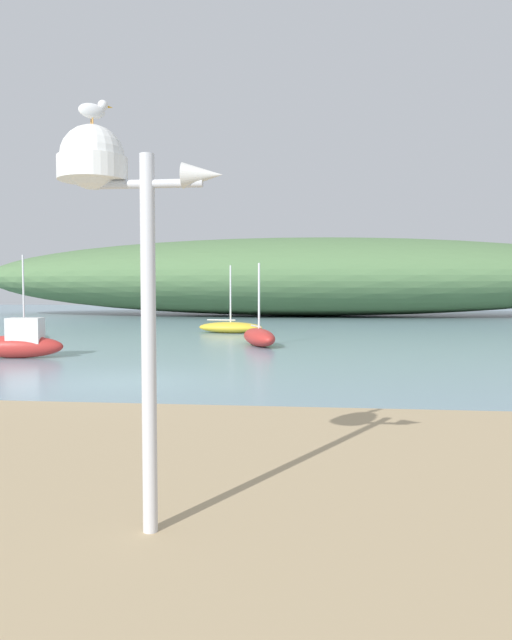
% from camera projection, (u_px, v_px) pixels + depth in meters
% --- Properties ---
extents(ground_plane, '(120.00, 120.00, 0.00)m').
position_uv_depth(ground_plane, '(123.00, 382.00, 13.92)').
color(ground_plane, '#7A99A8').
extents(distant_hill, '(51.95, 13.98, 6.06)m').
position_uv_depth(distant_hill, '(303.00, 277.00, 46.89)').
color(distant_hill, '#517547').
rests_on(distant_hill, ground).
extents(mast_structure, '(1.33, 0.55, 3.28)m').
position_uv_depth(mast_structure, '(109.00, 195.00, 4.77)').
color(mast_structure, silver).
rests_on(mast_structure, beach_sand).
extents(seagull_on_radar, '(0.26, 0.23, 0.21)m').
position_uv_depth(seagull_on_radar, '(94.00, 110.00, 4.75)').
color(seagull_on_radar, orange).
rests_on(seagull_on_radar, mast_structure).
extents(sailboat_mid_channel, '(2.98, 3.90, 3.61)m').
position_uv_depth(sailboat_mid_channel, '(24.00, 331.00, 26.17)').
color(sailboat_mid_channel, '#B72D28').
rests_on(sailboat_mid_channel, ground).
extents(motorboat_far_left, '(3.01, 1.20, 1.25)m').
position_uv_depth(motorboat_far_left, '(18.00, 343.00, 18.62)').
color(motorboat_far_left, '#B72D28').
rests_on(motorboat_far_left, ground).
extents(sailboat_near_shore, '(3.22, 1.43, 3.26)m').
position_uv_depth(sailboat_near_shore, '(231.00, 327.00, 28.93)').
color(sailboat_near_shore, gold).
rests_on(sailboat_near_shore, ground).
extents(sailboat_outer_mooring, '(1.92, 3.03, 3.11)m').
position_uv_depth(sailboat_outer_mooring, '(259.00, 337.00, 22.44)').
color(sailboat_outer_mooring, '#B72D28').
rests_on(sailboat_outer_mooring, ground).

